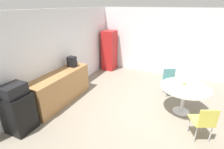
{
  "coord_description": "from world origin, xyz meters",
  "views": [
    {
      "loc": [
        -3.89,
        -0.6,
        2.72
      ],
      "look_at": [
        -0.07,
        1.2,
        0.95
      ],
      "focal_mm": 27.09,
      "sensor_mm": 36.0,
      "label": 1
    }
  ],
  "objects": [
    {
      "name": "round_table",
      "position": [
        0.39,
        -0.66,
        0.64
      ],
      "size": [
        1.23,
        1.23,
        0.76
      ],
      "color": "silver",
      "rests_on": "ground_plane"
    },
    {
      "name": "counter_block",
      "position": [
        -0.54,
        2.65,
        0.45
      ],
      "size": [
        2.06,
        0.6,
        0.9
      ],
      "primitive_type": "cube",
      "color": "#9E7042",
      "rests_on": "ground_plane"
    },
    {
      "name": "wall_back",
      "position": [
        0.0,
        3.0,
        1.3
      ],
      "size": [
        6.0,
        0.1,
        2.6
      ],
      "primitive_type": "cube",
      "color": "silver",
      "rests_on": "ground_plane"
    },
    {
      "name": "mini_fridge",
      "position": [
        -1.92,
        2.65,
        0.45
      ],
      "size": [
        0.54,
        0.54,
        0.9
      ],
      "primitive_type": "cube",
      "color": "black",
      "rests_on": "ground_plane"
    },
    {
      "name": "chair_teal",
      "position": [
        1.3,
        -0.18,
        0.52
      ],
      "size": [
        0.57,
        0.57,
        0.83
      ],
      "color": "silver",
      "rests_on": "ground_plane"
    },
    {
      "name": "chair_yellow",
      "position": [
        -0.54,
        -1.12,
        0.52
      ],
      "size": [
        0.56,
        0.56,
        0.83
      ],
      "color": "silver",
      "rests_on": "ground_plane"
    },
    {
      "name": "locker_cabinet",
      "position": [
        2.55,
        2.55,
        0.84
      ],
      "size": [
        0.6,
        0.5,
        1.69
      ],
      "primitive_type": "cube",
      "color": "#B21E1E",
      "rests_on": "ground_plane"
    },
    {
      "name": "coffee_maker",
      "position": [
        0.09,
        2.65,
        1.06
      ],
      "size": [
        0.2,
        0.24,
        0.32
      ],
      "primitive_type": "cube",
      "color": "black",
      "rests_on": "counter_block"
    },
    {
      "name": "ground_plane",
      "position": [
        0.0,
        0.0,
        0.0
      ],
      "size": [
        6.0,
        6.0,
        0.0
      ],
      "primitive_type": "plane",
      "color": "gray"
    },
    {
      "name": "wall_side_right",
      "position": [
        3.0,
        0.0,
        1.3
      ],
      "size": [
        0.1,
        6.0,
        2.6
      ],
      "primitive_type": "cube",
      "color": "silver",
      "rests_on": "ground_plane"
    },
    {
      "name": "mug_white",
      "position": [
        0.24,
        2.61,
        0.95
      ],
      "size": [
        0.13,
        0.08,
        0.09
      ],
      "color": "black",
      "rests_on": "counter_block"
    },
    {
      "name": "fruit_bowl",
      "position": [
        0.38,
        -0.61,
        0.81
      ],
      "size": [
        0.2,
        0.2,
        0.11
      ],
      "color": "silver",
      "rests_on": "round_table"
    },
    {
      "name": "microwave",
      "position": [
        -1.92,
        2.65,
        1.03
      ],
      "size": [
        0.48,
        0.38,
        0.26
      ],
      "primitive_type": "cube",
      "color": "black",
      "rests_on": "mini_fridge"
    }
  ]
}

